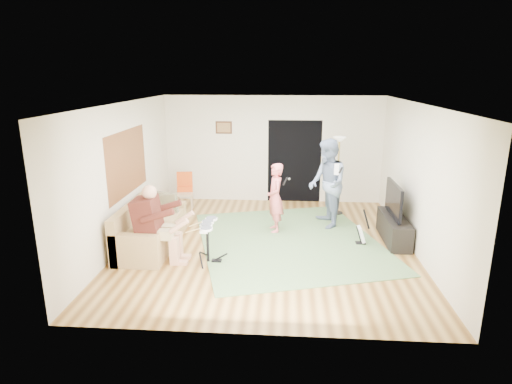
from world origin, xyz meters
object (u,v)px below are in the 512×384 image
television (394,200)px  tv_cabinet (394,229)px  dining_chair (185,197)px  torchiere_lamp (338,162)px  sofa (147,232)px  guitarist (327,184)px  singer (275,198)px  guitar_spare (362,234)px  drum_kit (208,245)px

television → tv_cabinet: bearing=-0.0°
dining_chair → tv_cabinet: size_ratio=0.66×
torchiere_lamp → sofa: bearing=-149.5°
sofa → guitarist: 3.84m
singer → guitarist: guitarist is taller
dining_chair → tv_cabinet: bearing=-28.7°
dining_chair → guitar_spare: bearing=-34.5°
singer → dining_chair: 2.59m
torchiere_lamp → tv_cabinet: torchiere_lamp is taller
guitar_spare → dining_chair: bearing=154.4°
singer → guitarist: (1.09, 0.40, 0.23)m
drum_kit → sofa: bearing=153.3°
torchiere_lamp → television: (0.91, -1.65, -0.40)m
sofa → guitar_spare: size_ratio=2.97×
singer → guitar_spare: 1.88m
guitarist → guitar_spare: (0.61, -0.99, -0.75)m
dining_chair → tv_cabinet: dining_chair is taller
sofa → guitarist: guitarist is taller
drum_kit → tv_cabinet: drum_kit is taller
guitarist → torchiere_lamp: guitarist is taller
torchiere_lamp → tv_cabinet: (0.96, -1.65, -1.00)m
guitar_spare → torchiere_lamp: torchiere_lamp is taller
guitar_spare → tv_cabinet: guitar_spare is taller
guitarist → sofa: bearing=-79.9°
television → torchiere_lamp: bearing=118.9°
sofa → drum_kit: sofa is taller
drum_kit → television: (3.45, 1.26, 0.52)m
singer → television: size_ratio=1.29×
guitar_spare → television: bearing=20.2°
tv_cabinet → dining_chair: bearing=160.2°
singer → torchiere_lamp: torchiere_lamp is taller
guitar_spare → guitarist: bearing=121.6°
sofa → singer: 2.65m
singer → television: 2.35m
drum_kit → guitarist: 3.08m
tv_cabinet → television: (-0.05, 0.00, 0.60)m
tv_cabinet → guitar_spare: bearing=-161.2°
sofa → torchiere_lamp: torchiere_lamp is taller
sofa → singer: bearing=22.0°
sofa → guitar_spare: 4.15m
drum_kit → television: bearing=20.1°
sofa → torchiere_lamp: bearing=30.5°
singer → dining_chair: bearing=-132.8°
singer → tv_cabinet: size_ratio=1.04×
guitar_spare → torchiere_lamp: bearing=98.8°
drum_kit → dining_chair: dining_chair is taller
drum_kit → guitar_spare: size_ratio=1.06×
drum_kit → dining_chair: (-1.09, 2.91, 0.00)m
drum_kit → dining_chair: 3.11m
sofa → dining_chair: (0.21, 2.26, 0.04)m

